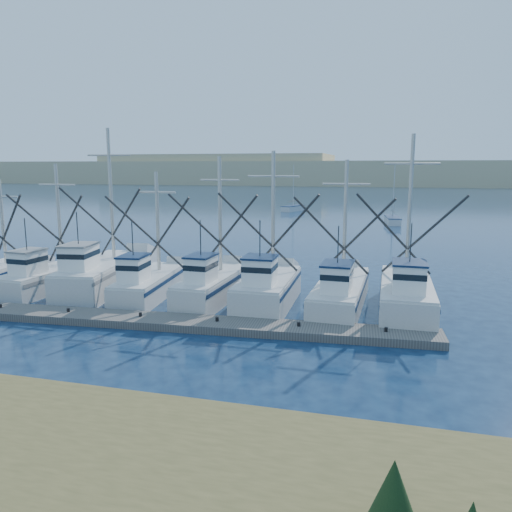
{
  "coord_description": "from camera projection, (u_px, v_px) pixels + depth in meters",
  "views": [
    {
      "loc": [
        6.01,
        -16.65,
        7.83
      ],
      "look_at": [
        -0.56,
        8.0,
        3.24
      ],
      "focal_mm": 35.0,
      "sensor_mm": 36.0,
      "label": 1
    }
  ],
  "objects": [
    {
      "name": "sailboat_near",
      "position": [
        392.0,
        220.0,
        68.84
      ],
      "size": [
        2.3,
        6.07,
        8.1
      ],
      "rotation": [
        0.0,
        0.0,
        0.11
      ],
      "color": "silver",
      "rests_on": "ground"
    },
    {
      "name": "ground",
      "position": [
        216.0,
        378.0,
        18.75
      ],
      "size": [
        500.0,
        500.0,
        0.0
      ],
      "primitive_type": "plane",
      "color": "#0C1D37",
      "rests_on": "ground"
    },
    {
      "name": "trawler_fleet",
      "position": [
        193.0,
        284.0,
        29.57
      ],
      "size": [
        28.72,
        9.34,
        10.25
      ],
      "color": "silver",
      "rests_on": "ground"
    },
    {
      "name": "sailboat_far",
      "position": [
        293.0,
        208.0,
        88.45
      ],
      "size": [
        3.42,
        5.71,
        8.1
      ],
      "rotation": [
        0.0,
        0.0,
        -0.32
      ],
      "color": "silver",
      "rests_on": "ground"
    },
    {
      "name": "dune_ridge",
      "position": [
        376.0,
        173.0,
        217.57
      ],
      "size": [
        360.0,
        60.0,
        10.0
      ],
      "primitive_type": "cube",
      "color": "tan",
      "rests_on": "ground"
    },
    {
      "name": "floating_dock",
      "position": [
        141.0,
        320.0,
        25.12
      ],
      "size": [
        29.26,
        3.79,
        0.39
      ],
      "primitive_type": "cube",
      "rotation": [
        0.0,
        0.0,
        0.06
      ],
      "color": "#645F59",
      "rests_on": "ground"
    }
  ]
}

